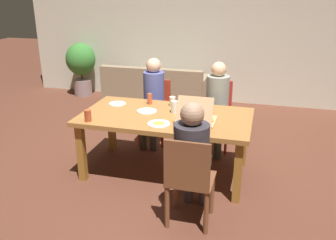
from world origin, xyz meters
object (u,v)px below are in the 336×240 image
object	(u,v)px
person_2	(153,96)
plate_3	(147,111)
pizza_box_0	(198,119)
drinking_glass_2	(172,101)
couch	(155,92)
plate_0	(117,104)
drinking_glass_3	(150,99)
drinking_glass_1	(88,116)
person_0	(192,152)
chair_2	(156,107)
plate_1	(195,107)
plate_2	(159,123)
chair_0	(189,180)
potted_plant	(81,64)
chair_1	(217,111)
dining_table	(166,121)
person_1	(217,101)
drinking_glass_0	(174,107)

from	to	relation	value
person_2	plate_3	xyz separation A→B (m)	(0.16, -0.75, 0.04)
pizza_box_0	plate_3	world-z (taller)	pizza_box_0
person_2	drinking_glass_2	world-z (taller)	person_2
pizza_box_0	couch	xyz separation A→B (m)	(-1.29, 2.58, -0.52)
person_2	plate_0	xyz separation A→B (m)	(-0.29, -0.58, 0.04)
person_2	drinking_glass_3	world-z (taller)	person_2
drinking_glass_1	person_0	bearing A→B (deg)	-17.39
person_2	drinking_glass_3	size ratio (longest dim) A/B	9.03
chair_2	drinking_glass_1	bearing A→B (deg)	-104.91
drinking_glass_3	chair_2	bearing A→B (deg)	99.87
plate_3	couch	world-z (taller)	couch
pizza_box_0	plate_1	size ratio (longest dim) A/B	2.50
plate_1	plate_2	distance (m)	0.72
plate_2	person_2	bearing A→B (deg)	110.63
chair_0	plate_0	distance (m)	1.72
person_2	plate_3	world-z (taller)	person_2
drinking_glass_3	potted_plant	world-z (taller)	potted_plant
person_2	drinking_glass_1	xyz separation A→B (m)	(-0.37, -1.24, 0.10)
pizza_box_0	couch	bearing A→B (deg)	116.48
chair_0	chair_1	bearing A→B (deg)	90.00
pizza_box_0	drinking_glass_1	xyz separation A→B (m)	(-1.20, -0.25, 0.02)
potted_plant	dining_table	bearing A→B (deg)	-47.17
chair_0	plate_2	size ratio (longest dim) A/B	3.70
plate_1	drinking_glass_2	size ratio (longest dim) A/B	1.91
plate_0	chair_2	bearing A→B (deg)	68.02
chair_1	plate_0	world-z (taller)	chair_1
person_1	drinking_glass_3	size ratio (longest dim) A/B	9.01
chair_1	potted_plant	world-z (taller)	potted_plant
chair_0	plate_3	size ratio (longest dim) A/B	3.87
plate_0	couch	xyz separation A→B (m)	(-0.16, 2.18, -0.47)
plate_2	drinking_glass_1	xyz separation A→B (m)	(-0.79, -0.12, 0.06)
plate_3	plate_0	bearing A→B (deg)	159.33
pizza_box_0	plate_2	distance (m)	0.43
person_2	chair_2	bearing A→B (deg)	90.00
plate_1	chair_2	bearing A→B (deg)	139.24
chair_2	plate_2	size ratio (longest dim) A/B	3.59
chair_0	person_1	world-z (taller)	person_1
chair_2	pizza_box_0	distance (m)	1.44
drinking_glass_0	couch	size ratio (longest dim) A/B	0.08
person_1	dining_table	bearing A→B (deg)	-121.33
person_1	drinking_glass_2	distance (m)	0.68
drinking_glass_0	potted_plant	distance (m)	3.79
chair_2	plate_3	world-z (taller)	chair_2
plate_1	couch	size ratio (longest dim) A/B	0.12
chair_1	plate_3	size ratio (longest dim) A/B	3.95
chair_2	plate_0	bearing A→B (deg)	-111.98
plate_1	plate_3	bearing A→B (deg)	-150.72
plate_3	drinking_glass_1	xyz separation A→B (m)	(-0.53, -0.49, 0.06)
person_0	couch	distance (m)	3.54
dining_table	person_0	bearing A→B (deg)	-59.39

